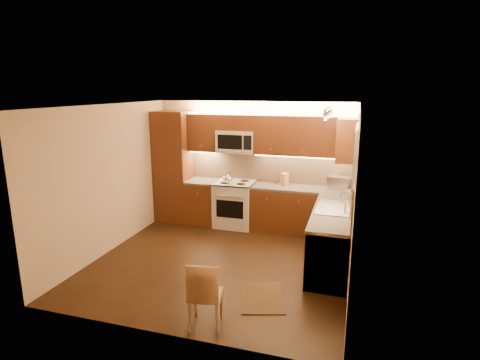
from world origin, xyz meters
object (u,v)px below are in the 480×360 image
(sink, at_px, (334,203))
(knife_block, at_px, (285,179))
(kettle, at_px, (228,178))
(dining_chair, at_px, (205,293))
(microwave, at_px, (237,141))
(soap_bottle, at_px, (350,192))
(toaster_oven, at_px, (340,183))
(stove, at_px, (235,204))

(sink, distance_m, knife_block, 1.62)
(kettle, distance_m, knife_block, 1.12)
(dining_chair, bearing_deg, microwave, 90.93)
(soap_bottle, bearing_deg, toaster_oven, 92.35)
(stove, bearing_deg, toaster_oven, 3.48)
(knife_block, relative_size, soap_bottle, 1.31)
(soap_bottle, bearing_deg, kettle, 153.85)
(stove, relative_size, dining_chair, 1.09)
(kettle, bearing_deg, microwave, 90.42)
(microwave, relative_size, toaster_oven, 1.85)
(stove, height_order, toaster_oven, toaster_oven)
(kettle, xyz_separation_m, soap_bottle, (2.34, -0.23, -0.04))
(kettle, distance_m, soap_bottle, 2.35)
(kettle, bearing_deg, stove, 74.10)
(microwave, xyz_separation_m, soap_bottle, (2.24, -0.50, -0.73))
(stove, distance_m, toaster_oven, 2.11)
(toaster_oven, xyz_separation_m, dining_chair, (-1.33, -3.50, -0.60))
(sink, bearing_deg, microwave, 147.79)
(stove, height_order, microwave, microwave)
(toaster_oven, xyz_separation_m, soap_bottle, (0.21, -0.48, -0.03))
(sink, distance_m, toaster_oven, 1.25)
(microwave, height_order, kettle, microwave)
(toaster_oven, distance_m, soap_bottle, 0.53)
(kettle, relative_size, dining_chair, 0.26)
(sink, relative_size, kettle, 3.86)
(microwave, xyz_separation_m, dining_chair, (0.70, -3.51, -1.30))
(stove, relative_size, toaster_oven, 2.24)
(kettle, relative_size, soap_bottle, 1.25)
(sink, xyz_separation_m, kettle, (-2.10, 0.99, 0.06))
(kettle, height_order, dining_chair, kettle)
(knife_block, bearing_deg, microwave, -161.77)
(toaster_oven, relative_size, knife_block, 1.76)
(sink, height_order, soap_bottle, soap_bottle)
(soap_bottle, height_order, dining_chair, soap_bottle)
(knife_block, height_order, soap_bottle, knife_block)
(sink, distance_m, soap_bottle, 0.80)
(stove, relative_size, microwave, 1.21)
(stove, xyz_separation_m, sink, (2.00, -1.12, 0.52))
(toaster_oven, relative_size, dining_chair, 0.49)
(soap_bottle, xyz_separation_m, dining_chair, (-1.54, -3.01, -0.57))
(dining_chair, bearing_deg, stove, 91.37)
(knife_block, xyz_separation_m, soap_bottle, (1.26, -0.50, -0.03))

